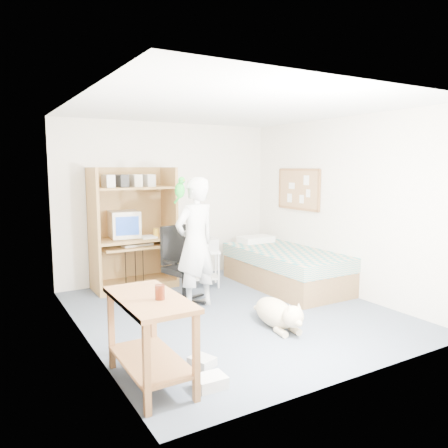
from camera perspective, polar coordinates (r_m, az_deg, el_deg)
name	(u,v)px	position (r m, az deg, el deg)	size (l,w,h in m)	color
floor	(233,312)	(5.60, 1.21, -11.37)	(4.00, 4.00, 0.00)	#434A5B
wall_back	(169,202)	(7.10, -7.26, 2.93)	(3.60, 0.02, 2.50)	silver
wall_right	(341,206)	(6.45, 15.01, 2.27)	(0.02, 4.00, 2.50)	silver
wall_left	(82,222)	(4.65, -18.01, 0.19)	(0.02, 4.00, 2.50)	silver
ceiling	(234,108)	(5.34, 1.29, 14.92)	(3.60, 4.00, 0.02)	white
computer_hutch	(133,233)	(6.66, -11.85, -1.20)	(1.20, 0.63, 1.80)	olive
bed	(285,267)	(6.72, 7.96, -5.64)	(1.02, 2.02, 0.66)	brown
side_desk	(150,327)	(3.77, -9.63, -13.11)	(0.50, 1.00, 0.75)	brown
corkboard	(299,189)	(7.08, 9.71, 4.49)	(0.04, 0.94, 0.66)	olive
office_chair	(181,275)	(5.93, -5.58, -6.68)	(0.57, 0.57, 1.01)	black
person	(195,243)	(5.59, -3.75, -2.51)	(0.61, 0.40, 1.68)	silver
parrot	(180,189)	(5.43, -5.76, 4.60)	(0.12, 0.22, 0.34)	#138613
dog	(277,313)	(5.07, 6.98, -11.47)	(0.41, 1.02, 0.38)	tan
printer_cart	(204,262)	(6.65, -2.66, -5.00)	(0.57, 0.52, 0.56)	white
printer	(204,244)	(6.59, -2.68, -2.65)	(0.42, 0.32, 0.18)	#ACACA7
crt_monitor	(124,224)	(6.61, -12.90, -0.02)	(0.45, 0.47, 0.39)	beige
keyboard	(137,245)	(6.54, -11.24, -2.68)	(0.45, 0.16, 0.03)	beige
pencil_cup	(156,232)	(6.69, -8.88, -1.09)	(0.08, 0.08, 0.12)	gold
drink_glass	(160,292)	(3.59, -8.38, -8.80)	(0.08, 0.08, 0.12)	#43170A
floor_box_a	(210,382)	(3.83, -1.79, -19.90)	(0.25, 0.20, 0.10)	silver
floor_box_b	(202,361)	(4.20, -2.88, -17.50)	(0.18, 0.22, 0.08)	#ADACA8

